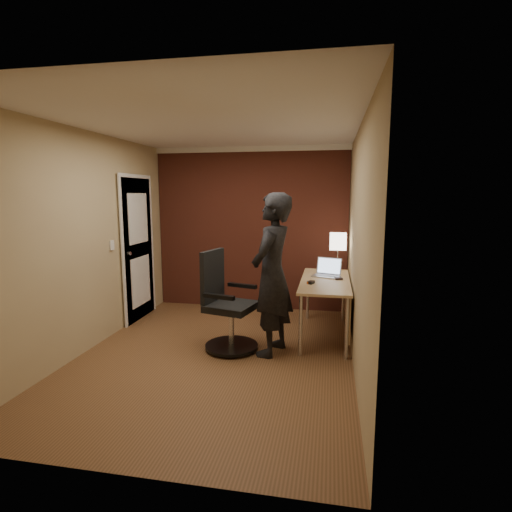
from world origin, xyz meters
name	(u,v)px	position (x,y,z in m)	size (l,w,h in m)	color
room	(227,223)	(-0.27, 1.54, 1.37)	(4.00, 4.00, 4.00)	brown
desk	(331,290)	(1.25, 0.82, 0.60)	(0.60, 1.50, 0.73)	tan
desk_lamp	(338,242)	(1.33, 1.37, 1.15)	(0.22, 0.22, 0.54)	silver
laptop	(327,271)	(1.20, 1.08, 0.79)	(0.39, 0.35, 0.23)	silver
mouse	(311,282)	(1.01, 0.58, 0.75)	(0.06, 0.10, 0.03)	black
wallet	(338,278)	(1.34, 0.90, 0.74)	(0.09, 0.11, 0.02)	black
office_chair	(226,307)	(0.06, 0.19, 0.50)	(0.62, 0.70, 1.13)	black
person	(272,275)	(0.60, 0.17, 0.90)	(0.66, 0.43, 1.81)	black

